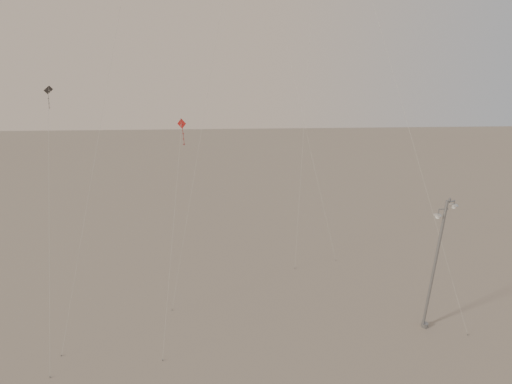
{
  "coord_description": "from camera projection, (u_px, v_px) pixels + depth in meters",
  "views": [
    {
      "loc": [
        -2.88,
        -20.0,
        17.47
      ],
      "look_at": [
        -1.52,
        5.0,
        8.88
      ],
      "focal_mm": 28.0,
      "sensor_mm": 36.0,
      "label": 1
    }
  ],
  "objects": [
    {
      "name": "ground",
      "position": [
        285.0,
        353.0,
        24.71
      ],
      "size": [
        160.0,
        160.0,
        0.0
      ],
      "primitive_type": "plane",
      "color": "gray",
      "rests_on": "ground"
    },
    {
      "name": "street_lamp",
      "position": [
        436.0,
        262.0,
        25.51
      ],
      "size": [
        1.57,
        0.76,
        9.28
      ],
      "color": "gray",
      "rests_on": "ground"
    },
    {
      "name": "kite_1",
      "position": [
        218.0,
        33.0,
        28.3
      ],
      "size": [
        5.09,
        8.05,
        25.58
      ],
      "rotation": [
        0.0,
        0.0,
        -0.96
      ],
      "color": "#322E2A",
      "rests_on": "ground"
    },
    {
      "name": "kite_3",
      "position": [
        178.0,
        176.0,
        23.81
      ],
      "size": [
        1.77,
        4.43,
        13.96
      ],
      "rotation": [
        0.0,
        0.0,
        -0.27
      ],
      "color": "maroon",
      "rests_on": "ground"
    },
    {
      "name": "kite_4",
      "position": [
        384.0,
        42.0,
        29.34
      ],
      "size": [
        5.98,
        14.36,
        26.68
      ],
      "rotation": [
        0.0,
        0.0,
        2.05
      ],
      "color": "#322E2A",
      "rests_on": "ground"
    },
    {
      "name": "kite_5",
      "position": [
        280.0,
        19.0,
        39.95
      ],
      "size": [
        5.29,
        15.05,
        26.44
      ],
      "rotation": [
        0.0,
        0.0,
        -1.29
      ],
      "color": "#8E5417",
      "rests_on": "ground"
    },
    {
      "name": "kite_6",
      "position": [
        49.0,
        159.0,
        25.47
      ],
      "size": [
        1.74,
        9.36,
        15.6
      ],
      "rotation": [
        0.0,
        0.0,
        1.04
      ],
      "color": "#322E2A",
      "rests_on": "ground"
    }
  ]
}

